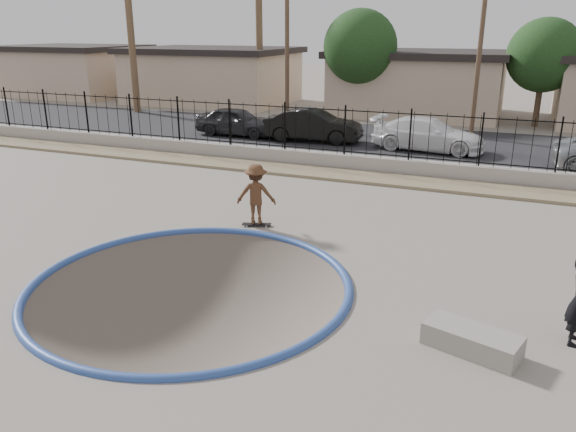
% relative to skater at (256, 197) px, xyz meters
% --- Properties ---
extents(ground, '(120.00, 120.00, 2.20)m').
position_rel_skater_xyz_m(ground, '(0.32, 9.00, -1.94)').
color(ground, slate).
rests_on(ground, ground).
extents(bowl_pit, '(6.84, 6.84, 1.80)m').
position_rel_skater_xyz_m(bowl_pit, '(0.32, -4.00, -0.84)').
color(bowl_pit, '#51463E').
rests_on(bowl_pit, ground).
extents(coping_ring, '(7.04, 7.04, 0.20)m').
position_rel_skater_xyz_m(coping_ring, '(0.32, -4.00, -0.84)').
color(coping_ring, '#2A468A').
rests_on(coping_ring, ground).
extents(rock_strip, '(42.00, 1.60, 0.11)m').
position_rel_skater_xyz_m(rock_strip, '(0.32, 6.20, -0.79)').
color(rock_strip, '#8B7C5B').
rests_on(rock_strip, ground).
extents(retaining_wall, '(42.00, 0.45, 0.60)m').
position_rel_skater_xyz_m(retaining_wall, '(0.32, 7.30, -0.54)').
color(retaining_wall, gray).
rests_on(retaining_wall, ground).
extents(fence, '(40.00, 0.04, 1.80)m').
position_rel_skater_xyz_m(fence, '(0.32, 7.30, 0.66)').
color(fence, black).
rests_on(fence, retaining_wall).
extents(street, '(90.00, 8.00, 0.04)m').
position_rel_skater_xyz_m(street, '(0.32, 14.00, -0.82)').
color(street, black).
rests_on(street, ground).
extents(house_west_far, '(10.60, 8.60, 3.90)m').
position_rel_skater_xyz_m(house_west_far, '(-27.68, 23.50, 1.13)').
color(house_west_far, tan).
rests_on(house_west_far, ground).
extents(house_west, '(11.60, 8.60, 3.90)m').
position_rel_skater_xyz_m(house_west, '(-14.68, 23.50, 1.13)').
color(house_west, tan).
rests_on(house_west, ground).
extents(house_center, '(10.60, 8.60, 3.90)m').
position_rel_skater_xyz_m(house_center, '(0.32, 23.50, 1.13)').
color(house_center, tan).
rests_on(house_center, ground).
extents(palm_mid, '(2.30, 2.30, 9.30)m').
position_rel_skater_xyz_m(palm_mid, '(-9.68, 21.00, 5.85)').
color(palm_mid, brown).
rests_on(palm_mid, ground).
extents(utility_pole_left, '(1.70, 0.24, 9.00)m').
position_rel_skater_xyz_m(utility_pole_left, '(-5.68, 16.00, 3.86)').
color(utility_pole_left, '#473323').
rests_on(utility_pole_left, ground).
extents(utility_pole_mid, '(1.70, 0.24, 9.50)m').
position_rel_skater_xyz_m(utility_pole_mid, '(4.32, 16.00, 4.11)').
color(utility_pole_mid, '#473323').
rests_on(utility_pole_mid, ground).
extents(street_tree_left, '(4.32, 4.32, 6.36)m').
position_rel_skater_xyz_m(street_tree_left, '(-2.68, 20.00, 3.35)').
color(street_tree_left, '#473323').
rests_on(street_tree_left, ground).
extents(street_tree_mid, '(3.96, 3.96, 5.83)m').
position_rel_skater_xyz_m(street_tree_mid, '(7.32, 21.00, 3.00)').
color(street_tree_mid, '#473323').
rests_on(street_tree_mid, ground).
extents(skater, '(1.22, 0.92, 1.68)m').
position_rel_skater_xyz_m(skater, '(0.00, 0.00, 0.00)').
color(skater, brown).
rests_on(skater, ground).
extents(skateboard, '(0.83, 0.46, 0.07)m').
position_rel_skater_xyz_m(skateboard, '(-0.00, 0.00, -0.78)').
color(skateboard, black).
rests_on(skateboard, ground).
extents(concrete_ledge, '(1.73, 1.13, 0.40)m').
position_rel_skater_xyz_m(concrete_ledge, '(6.17, -4.36, -0.64)').
color(concrete_ledge, gray).
rests_on(concrete_ledge, ground).
extents(car_a, '(4.19, 1.69, 1.43)m').
position_rel_skater_xyz_m(car_a, '(-6.81, 12.00, -0.09)').
color(car_a, '#232326').
rests_on(car_a, street).
extents(car_b, '(4.77, 2.01, 1.53)m').
position_rel_skater_xyz_m(car_b, '(-2.67, 12.00, -0.04)').
color(car_b, black).
rests_on(car_b, street).
extents(car_c, '(5.11, 2.40, 1.44)m').
position_rel_skater_xyz_m(car_c, '(2.80, 12.00, -0.08)').
color(car_c, white).
rests_on(car_c, street).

